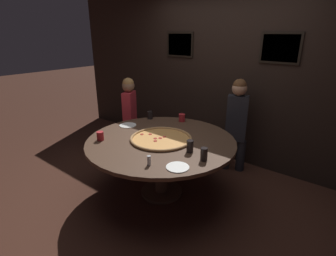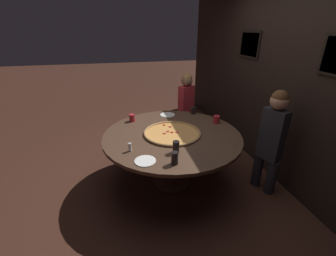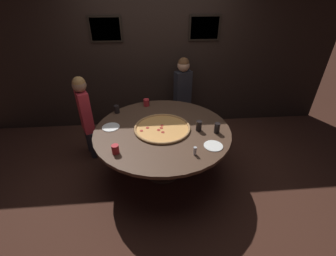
% 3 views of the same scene
% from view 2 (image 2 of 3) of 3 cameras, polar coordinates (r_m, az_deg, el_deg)
% --- Properties ---
extents(ground_plane, '(24.00, 24.00, 0.00)m').
position_cam_2_polar(ground_plane, '(3.28, 0.96, -13.19)').
color(ground_plane, '#422319').
extents(back_wall, '(6.40, 0.08, 2.60)m').
position_cam_2_polar(back_wall, '(3.38, 26.74, 9.89)').
color(back_wall, black).
rests_on(back_wall, ground_plane).
extents(dining_table, '(1.77, 1.77, 0.74)m').
position_cam_2_polar(dining_table, '(2.95, 1.04, -3.44)').
color(dining_table, '#4C3323').
rests_on(dining_table, ground_plane).
extents(giant_pizza, '(0.74, 0.74, 0.03)m').
position_cam_2_polar(giant_pizza, '(2.89, 1.05, -1.23)').
color(giant_pizza, '#E0994C').
rests_on(giant_pizza, dining_table).
extents(drink_cup_centre_back, '(0.08, 0.08, 0.10)m').
position_cam_2_polar(drink_cup_centre_back, '(3.31, -9.11, 2.56)').
color(drink_cup_centre_back, '#B22328').
rests_on(drink_cup_centre_back, dining_table).
extents(drink_cup_by_shaker, '(0.07, 0.07, 0.13)m').
position_cam_2_polar(drink_cup_by_shaker, '(2.45, 2.06, -4.83)').
color(drink_cup_by_shaker, black).
rests_on(drink_cup_by_shaker, dining_table).
extents(drink_cup_near_right, '(0.08, 0.08, 0.11)m').
position_cam_2_polar(drink_cup_near_right, '(3.57, 6.44, 4.46)').
color(drink_cup_near_right, black).
rests_on(drink_cup_near_right, dining_table).
extents(drink_cup_near_left, '(0.07, 0.07, 0.13)m').
position_cam_2_polar(drink_cup_near_left, '(2.25, 1.72, -7.63)').
color(drink_cup_near_left, black).
rests_on(drink_cup_near_left, dining_table).
extents(drink_cup_far_left, '(0.09, 0.09, 0.11)m').
position_cam_2_polar(drink_cup_far_left, '(3.28, 12.21, 2.13)').
color(drink_cup_far_left, '#B22328').
rests_on(drink_cup_far_left, dining_table).
extents(white_plate_left_side, '(0.22, 0.22, 0.01)m').
position_cam_2_polar(white_plate_left_side, '(2.34, -5.82, -8.30)').
color(white_plate_left_side, white).
rests_on(white_plate_left_side, dining_table).
extents(white_plate_beside_cup, '(0.23, 0.23, 0.01)m').
position_cam_2_polar(white_plate_beside_cup, '(3.52, -0.15, 3.38)').
color(white_plate_beside_cup, white).
rests_on(white_plate_beside_cup, dining_table).
extents(condiment_shaker, '(0.04, 0.04, 0.10)m').
position_cam_2_polar(condiment_shaker, '(2.51, -9.63, -4.82)').
color(condiment_shaker, silver).
rests_on(condiment_shaker, dining_table).
extents(diner_side_left, '(0.36, 0.24, 1.36)m').
position_cam_2_polar(diner_side_left, '(3.03, 24.86, -2.10)').
color(diner_side_left, '#232328').
rests_on(diner_side_left, ground_plane).
extents(diner_far_right, '(0.25, 0.34, 1.29)m').
position_cam_2_polar(diner_far_right, '(4.02, 4.62, 5.85)').
color(diner_far_right, '#232328').
rests_on(diner_far_right, ground_plane).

